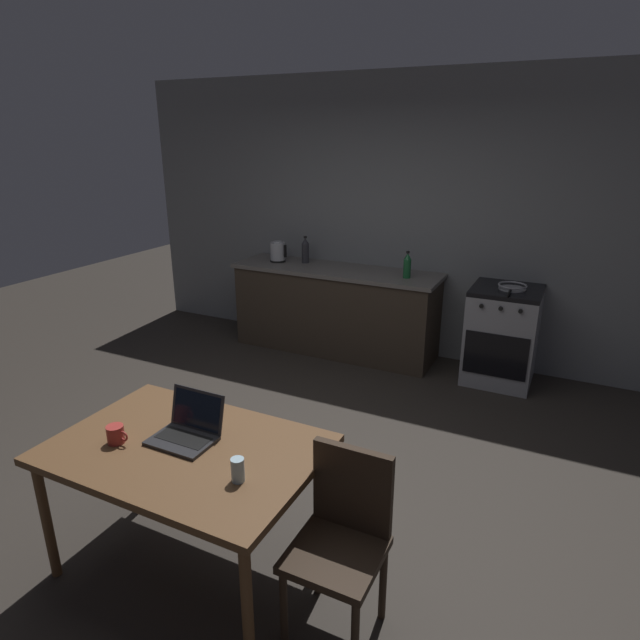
{
  "coord_description": "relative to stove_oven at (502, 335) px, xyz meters",
  "views": [
    {
      "loc": [
        1.76,
        -2.68,
        2.2
      ],
      "look_at": [
        0.08,
        0.74,
        0.87
      ],
      "focal_mm": 30.06,
      "sensor_mm": 36.0,
      "label": 1
    }
  ],
  "objects": [
    {
      "name": "bottle_b",
      "position": [
        -2.08,
        0.08,
        0.58
      ],
      "size": [
        0.08,
        0.08,
        0.29
      ],
      "color": "#2D2D33",
      "rests_on": "kitchen_counter"
    },
    {
      "name": "ground_plane",
      "position": [
        -1.23,
        -2.18,
        -0.45
      ],
      "size": [
        12.0,
        12.0,
        0.0
      ],
      "primitive_type": "plane",
      "color": "#2D2823"
    },
    {
      "name": "stove_oven",
      "position": [
        0.0,
        0.0,
        0.0
      ],
      "size": [
        0.6,
        0.62,
        0.89
      ],
      "color": "gray",
      "rests_on": "ground_plane"
    },
    {
      "name": "frying_pan",
      "position": [
        0.04,
        -0.03,
        0.47
      ],
      "size": [
        0.25,
        0.42,
        0.05
      ],
      "color": "gray",
      "rests_on": "stove_oven"
    },
    {
      "name": "kitchen_counter",
      "position": [
        -1.68,
        0.0,
        0.0
      ],
      "size": [
        2.16,
        0.64,
        0.89
      ],
      "color": "#382D23",
      "rests_on": "ground_plane"
    },
    {
      "name": "laptop",
      "position": [
        -1.12,
        -3.03,
        0.33
      ],
      "size": [
        0.32,
        0.28,
        0.22
      ],
      "rotation": [
        0.0,
        0.0,
        0.09
      ],
      "color": "#232326",
      "rests_on": "dining_table"
    },
    {
      "name": "coffee_mug",
      "position": [
        -1.42,
        -3.22,
        0.33
      ],
      "size": [
        0.12,
        0.09,
        0.09
      ],
      "color": "#9E2D28",
      "rests_on": "dining_table"
    },
    {
      "name": "dining_table",
      "position": [
        -1.09,
        -3.09,
        0.22
      ],
      "size": [
        1.33,
        0.9,
        0.73
      ],
      "color": "brown",
      "rests_on": "ground_plane"
    },
    {
      "name": "electric_kettle",
      "position": [
        -2.37,
        0.0,
        0.55
      ],
      "size": [
        0.19,
        0.16,
        0.22
      ],
      "color": "black",
      "rests_on": "kitchen_counter"
    },
    {
      "name": "chair",
      "position": [
        -0.24,
        -3.07,
        0.06
      ],
      "size": [
        0.4,
        0.4,
        0.88
      ],
      "rotation": [
        0.0,
        0.0,
        0.23
      ],
      "color": "#2D2116",
      "rests_on": "ground_plane"
    },
    {
      "name": "back_wall",
      "position": [
        -0.93,
        0.35,
        0.94
      ],
      "size": [
        6.4,
        0.1,
        2.77
      ],
      "primitive_type": "cube",
      "color": "slate",
      "rests_on": "ground_plane"
    },
    {
      "name": "bottle",
      "position": [
        -0.92,
        -0.05,
        0.57
      ],
      "size": [
        0.07,
        0.07,
        0.26
      ],
      "color": "#19592D",
      "rests_on": "kitchen_counter"
    },
    {
      "name": "drinking_glass",
      "position": [
        -0.69,
        -3.21,
        0.34
      ],
      "size": [
        0.06,
        0.06,
        0.11
      ],
      "color": "#99B7C6",
      "rests_on": "dining_table"
    }
  ]
}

